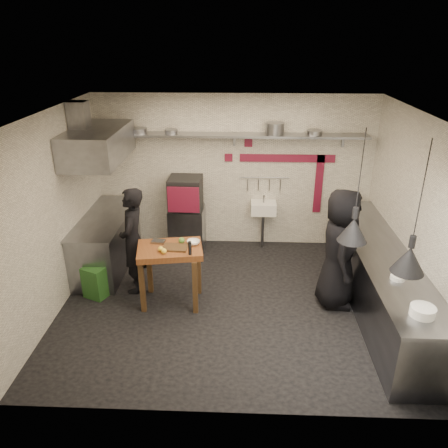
{
  "coord_description": "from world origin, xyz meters",
  "views": [
    {
      "loc": [
        0.13,
        -5.57,
        3.75
      ],
      "look_at": [
        -0.11,
        0.3,
        1.16
      ],
      "focal_mm": 35.0,
      "sensor_mm": 36.0,
      "label": 1
    }
  ],
  "objects_px": {
    "green_bin": "(97,281)",
    "chef_right": "(339,249)",
    "prep_table": "(171,275)",
    "chef_left": "(133,241)",
    "combi_oven": "(186,193)",
    "oven_stand": "(187,228)"
  },
  "relations": [
    {
      "from": "chef_left",
      "to": "combi_oven",
      "type": "bearing_deg",
      "value": 156.8
    },
    {
      "from": "green_bin",
      "to": "chef_right",
      "type": "bearing_deg",
      "value": -0.74
    },
    {
      "from": "oven_stand",
      "to": "green_bin",
      "type": "height_order",
      "value": "oven_stand"
    },
    {
      "from": "chef_left",
      "to": "chef_right",
      "type": "relative_size",
      "value": 0.93
    },
    {
      "from": "combi_oven",
      "to": "prep_table",
      "type": "relative_size",
      "value": 0.63
    },
    {
      "from": "oven_stand",
      "to": "prep_table",
      "type": "bearing_deg",
      "value": -89.06
    },
    {
      "from": "prep_table",
      "to": "combi_oven",
      "type": "bearing_deg",
      "value": 80.43
    },
    {
      "from": "oven_stand",
      "to": "prep_table",
      "type": "relative_size",
      "value": 0.87
    },
    {
      "from": "prep_table",
      "to": "chef_right",
      "type": "relative_size",
      "value": 0.51
    },
    {
      "from": "oven_stand",
      "to": "chef_left",
      "type": "xyz_separation_m",
      "value": [
        -0.64,
        -1.46,
        0.44
      ]
    },
    {
      "from": "oven_stand",
      "to": "combi_oven",
      "type": "distance_m",
      "value": 0.69
    },
    {
      "from": "prep_table",
      "to": "chef_left",
      "type": "height_order",
      "value": "chef_left"
    },
    {
      "from": "combi_oven",
      "to": "prep_table",
      "type": "bearing_deg",
      "value": -88.72
    },
    {
      "from": "green_bin",
      "to": "chef_left",
      "type": "distance_m",
      "value": 0.84
    },
    {
      "from": "oven_stand",
      "to": "chef_right",
      "type": "height_order",
      "value": "chef_right"
    },
    {
      "from": "prep_table",
      "to": "chef_right",
      "type": "height_order",
      "value": "chef_right"
    },
    {
      "from": "oven_stand",
      "to": "chef_right",
      "type": "xyz_separation_m",
      "value": [
        2.41,
        -1.73,
        0.5
      ]
    },
    {
      "from": "oven_stand",
      "to": "chef_left",
      "type": "distance_m",
      "value": 1.65
    },
    {
      "from": "chef_right",
      "to": "oven_stand",
      "type": "bearing_deg",
      "value": 62.34
    },
    {
      "from": "prep_table",
      "to": "chef_right",
      "type": "xyz_separation_m",
      "value": [
        2.44,
        0.09,
        0.44
      ]
    },
    {
      "from": "oven_stand",
      "to": "chef_right",
      "type": "bearing_deg",
      "value": -33.93
    },
    {
      "from": "green_bin",
      "to": "prep_table",
      "type": "height_order",
      "value": "prep_table"
    }
  ]
}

